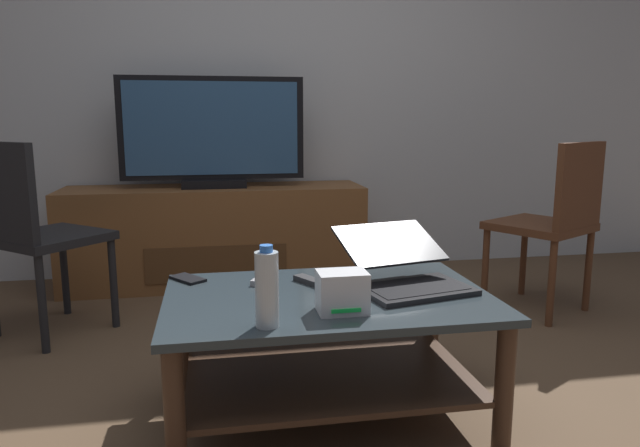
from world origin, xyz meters
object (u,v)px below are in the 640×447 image
object	(u,v)px
tv_remote	(264,278)
router_box	(342,292)
coffee_table	(328,333)
laptop	(404,270)
cell_phone	(188,279)
soundbar_remote	(312,281)
media_cabinet	(216,235)
side_chair	(33,228)
dining_chair	(554,217)
television	(213,135)
water_bottle_near	(267,288)

from	to	relation	value
tv_remote	router_box	bearing A→B (deg)	-36.86
coffee_table	laptop	world-z (taller)	laptop
cell_phone	soundbar_remote	world-z (taller)	soundbar_remote
media_cabinet	tv_remote	distance (m)	1.58
cell_phone	side_chair	bearing A→B (deg)	98.77
dining_chair	soundbar_remote	distance (m)	1.57
coffee_table	television	world-z (taller)	television
dining_chair	water_bottle_near	distance (m)	1.95
soundbar_remote	television	bearing A→B (deg)	71.71
coffee_table	soundbar_remote	bearing A→B (deg)	104.06
tv_remote	television	bearing A→B (deg)	121.28
cell_phone	tv_remote	size ratio (longest dim) A/B	0.88
television	coffee_table	bearing A→B (deg)	-78.30
media_cabinet	dining_chair	distance (m)	1.96
cell_phone	laptop	bearing A→B (deg)	-52.84
router_box	tv_remote	size ratio (longest dim) A/B	0.94
coffee_table	tv_remote	bearing A→B (deg)	133.74
router_box	water_bottle_near	size ratio (longest dim) A/B	0.64
media_cabinet	dining_chair	bearing A→B (deg)	-27.85
coffee_table	television	distance (m)	1.89
dining_chair	water_bottle_near	bearing A→B (deg)	-144.91
media_cabinet	cell_phone	world-z (taller)	media_cabinet
side_chair	router_box	distance (m)	1.66
coffee_table	water_bottle_near	xyz separation A→B (m)	(-0.23, -0.26, 0.25)
laptop	cell_phone	bearing A→B (deg)	163.79
router_box	tv_remote	distance (m)	0.44
coffee_table	router_box	distance (m)	0.27
laptop	dining_chair	bearing A→B (deg)	36.66
coffee_table	television	bearing A→B (deg)	101.70
side_chair	tv_remote	bearing A→B (deg)	-37.78
media_cabinet	tv_remote	size ratio (longest dim) A/B	11.37
side_chair	television	bearing A→B (deg)	43.13
media_cabinet	laptop	world-z (taller)	laptop
cell_phone	router_box	bearing A→B (deg)	-79.67
laptop	router_box	distance (m)	0.36
media_cabinet	tv_remote	bearing A→B (deg)	-83.97
coffee_table	water_bottle_near	size ratio (longest dim) A/B	4.58
cell_phone	soundbar_remote	xyz separation A→B (m)	(0.44, -0.13, 0.01)
media_cabinet	side_chair	size ratio (longest dim) A/B	1.98
dining_chair	laptop	distance (m)	1.35
water_bottle_near	cell_phone	bearing A→B (deg)	114.53
tv_remote	water_bottle_near	bearing A→B (deg)	-68.58
coffee_table	dining_chair	distance (m)	1.62
coffee_table	television	size ratio (longest dim) A/B	0.98
side_chair	tv_remote	xyz separation A→B (m)	(0.99, -0.77, -0.08)
coffee_table	dining_chair	xyz separation A→B (m)	(1.36, 0.85, 0.21)
television	dining_chair	xyz separation A→B (m)	(1.73, -0.89, -0.41)
dining_chair	laptop	xyz separation A→B (m)	(-1.08, -0.81, -0.02)
water_bottle_near	soundbar_remote	size ratio (longest dim) A/B	1.47
laptop	cell_phone	distance (m)	0.78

